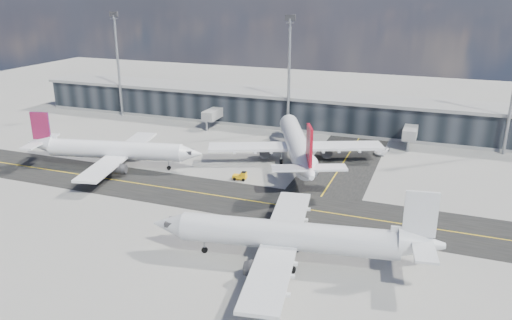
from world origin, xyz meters
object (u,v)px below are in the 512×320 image
(airliner_af, at_px, (113,150))
(service_van, at_px, (381,151))
(baggage_tug, at_px, (241,176))
(airliner_redtail, at_px, (297,144))
(airliner_near, at_px, (292,236))

(airliner_af, distance_m, service_van, 57.73)
(airliner_af, relative_size, baggage_tug, 13.34)
(airliner_redtail, bearing_deg, airliner_af, -178.94)
(airliner_near, distance_m, service_van, 51.87)
(service_van, bearing_deg, airliner_redtail, -131.41)
(airliner_near, height_order, baggage_tug, airliner_near)
(airliner_af, height_order, baggage_tug, airliner_af)
(airliner_near, height_order, service_van, airliner_near)
(airliner_redtail, distance_m, baggage_tug, 15.16)
(airliner_af, relative_size, airliner_redtail, 0.89)
(airliner_redtail, height_order, airliner_near, airliner_redtail)
(service_van, bearing_deg, airliner_near, -86.70)
(airliner_redtail, height_order, baggage_tug, airliner_redtail)
(airliner_near, bearing_deg, baggage_tug, 25.55)
(airliner_near, bearing_deg, airliner_af, 53.39)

